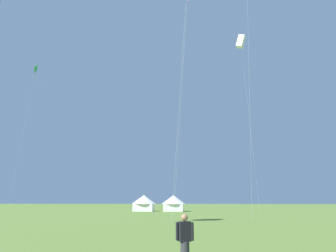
# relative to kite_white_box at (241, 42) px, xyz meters

# --- Properties ---
(kite_white_box) EXTENTS (2.53, 2.89, 38.67)m
(kite_white_box) POSITION_rel_kite_white_box_xyz_m (0.00, 0.00, 0.00)
(kite_white_box) COLOR white
(kite_white_box) RESTS_ON ground
(kite_green_diamond) EXTENTS (1.13, 2.91, 28.59)m
(kite_green_diamond) POSITION_rel_kite_white_box_xyz_m (-42.37, -9.43, -10.46)
(kite_green_diamond) COLOR green
(kite_green_diamond) RESTS_ON ground
(person_spectator) EXTENTS (0.57, 0.34, 1.73)m
(person_spectator) POSITION_rel_kite_white_box_xyz_m (-11.86, -52.12, -36.27)
(person_spectator) COLOR #2D2D33
(person_spectator) RESTS_ON ground
(festival_tent_center) EXTENTS (4.99, 4.99, 3.24)m
(festival_tent_center) POSITION_rel_kite_white_box_xyz_m (-21.69, 1.23, -35.32)
(festival_tent_center) COLOR white
(festival_tent_center) RESTS_ON ground
(festival_tent_right) EXTENTS (4.93, 4.93, 3.21)m
(festival_tent_right) POSITION_rel_kite_white_box_xyz_m (-15.52, 1.23, -35.34)
(festival_tent_right) COLOR white
(festival_tent_right) RESTS_ON ground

